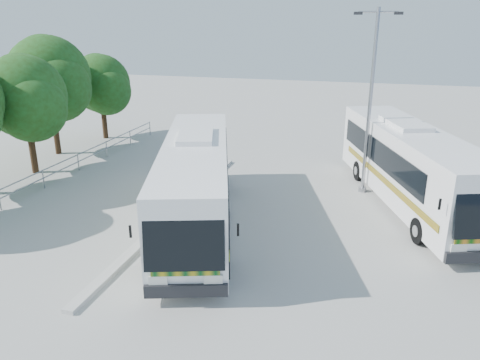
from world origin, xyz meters
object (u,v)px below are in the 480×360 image
(coach_adjacent, at_px, (410,165))
(lamppost, at_px, (371,95))
(tree_far_c, at_px, (26,97))
(tree_far_e, at_px, (102,84))
(coach_main, at_px, (196,181))
(tree_far_d, at_px, (50,77))

(coach_adjacent, distance_m, lamppost, 3.71)
(coach_adjacent, xyz_separation_m, lamppost, (-2.02, 1.14, 2.89))
(tree_far_c, xyz_separation_m, coach_adjacent, (19.76, 0.78, -2.34))
(tree_far_e, xyz_separation_m, coach_main, (11.64, -12.12, -1.99))
(coach_main, distance_m, lamppost, 9.28)
(tree_far_e, height_order, lamppost, lamppost)
(tree_far_d, height_order, coach_main, tree_far_d)
(lamppost, bearing_deg, coach_adjacent, -36.06)
(tree_far_d, xyz_separation_m, coach_main, (12.32, -7.62, -2.92))
(tree_far_d, relative_size, coach_main, 0.58)
(tree_far_d, height_order, lamppost, lamppost)
(tree_far_c, height_order, coach_main, tree_far_c)
(tree_far_c, distance_m, tree_far_d, 3.93)
(tree_far_e, bearing_deg, tree_far_c, -86.46)
(tree_far_d, relative_size, lamppost, 0.84)
(tree_far_c, distance_m, lamppost, 17.85)
(tree_far_c, bearing_deg, lamppost, 6.18)
(coach_adjacent, relative_size, lamppost, 1.46)
(tree_far_e, bearing_deg, coach_main, -46.17)
(tree_far_e, bearing_deg, lamppost, -19.00)
(lamppost, bearing_deg, tree_far_e, 154.40)
(coach_adjacent, bearing_deg, tree_far_c, 162.28)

